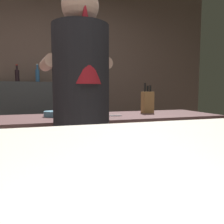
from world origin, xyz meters
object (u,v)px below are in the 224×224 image
knife_block (147,102)px  bottle_vinegar (61,76)px  bottle_soy (69,76)px  bartender (82,112)px  chefs_knife (107,116)px  bottle_olive_oil (38,75)px  mixing_bowl (54,114)px  bottle_hot_sauce (17,75)px

knife_block → bottle_vinegar: 1.43m
bottle_vinegar → bottle_soy: bearing=9.1°
bartender → chefs_knife: size_ratio=7.27×
bartender → bottle_olive_oil: (-0.27, 1.80, 0.33)m
knife_block → bottle_olive_oil: (-0.99, 1.26, 0.31)m
bottle_vinegar → bartender: bearing=-91.1°
knife_block → mixing_bowl: bearing=-177.8°
bottle_soy → bottle_hot_sauce: 0.65m
chefs_knife → bottle_hot_sauce: 1.56m
bottle_hot_sauce → bottle_olive_oil: bearing=23.7°
mixing_bowl → bottle_vinegar: size_ratio=0.71×
mixing_bowl → bottle_hot_sauce: (-0.37, 1.19, 0.38)m
mixing_bowl → knife_block: bearing=2.2°
knife_block → bottle_soy: bearing=115.1°
chefs_knife → bottle_soy: (-0.14, 1.38, 0.41)m
bartender → bottle_vinegar: (0.03, 1.77, 0.33)m
knife_block → chefs_knife: bearing=-162.7°
mixing_bowl → bottle_vinegar: 1.33m
knife_block → mixing_bowl: knife_block is taller
chefs_knife → bartender: bearing=-112.6°
bottle_soy → bottle_olive_oil: size_ratio=1.02×
bottle_hot_sauce → bottle_vinegar: (0.55, 0.07, 0.01)m
bottle_hot_sauce → bottle_olive_oil: bottle_olive_oil is taller
bottle_soy → bottle_olive_oil: bearing=177.4°
bartender → bottle_hot_sauce: bartender is taller
knife_block → bottle_vinegar: bearing=119.1°
knife_block → bottle_olive_oil: bearing=128.1°
knife_block → mixing_bowl: (-0.85, -0.03, -0.08)m
bartender → mixing_bowl: (-0.14, 0.51, -0.06)m
mixing_bowl → bottle_hot_sauce: 1.30m
bottle_vinegar → bottle_hot_sauce: bearing=-172.5°
bottle_hot_sauce → bottle_olive_oil: 0.26m
knife_block → bartender: bearing=-142.9°
bottle_olive_oil → bottle_soy: bearing=-2.6°
bartender → bottle_hot_sauce: size_ratio=8.25×
chefs_knife → mixing_bowl: bearing=178.2°
knife_block → bottle_olive_oil: size_ratio=1.17×
bartender → chefs_knife: 0.50m
chefs_knife → bottle_vinegar: 1.44m
bartender → bottle_hot_sauce: 1.80m
mixing_bowl → bottle_olive_oil: size_ratio=0.68×
chefs_knife → bottle_olive_oil: bearing=123.5°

